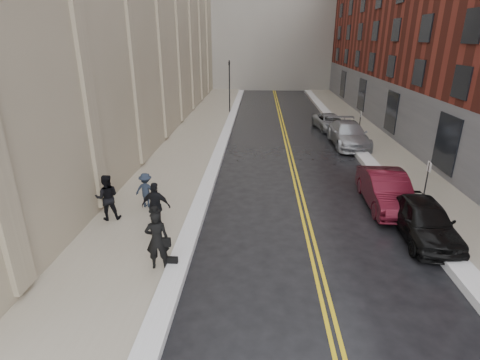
# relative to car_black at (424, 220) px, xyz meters

# --- Properties ---
(ground) EXTENTS (160.00, 160.00, 0.00)m
(ground) POSITION_rel_car_black_xyz_m (-6.80, -5.28, -0.77)
(ground) COLOR black
(ground) RESTS_ON ground
(sidewalk_left) EXTENTS (4.00, 64.00, 0.15)m
(sidewalk_left) POSITION_rel_car_black_xyz_m (-11.30, 10.72, -0.69)
(sidewalk_left) COLOR gray
(sidewalk_left) RESTS_ON ground
(sidewalk_right) EXTENTS (3.00, 64.00, 0.15)m
(sidewalk_right) POSITION_rel_car_black_xyz_m (2.20, 10.72, -0.69)
(sidewalk_right) COLOR gray
(sidewalk_right) RESTS_ON ground
(lane_stripe_a) EXTENTS (0.12, 64.00, 0.01)m
(lane_stripe_a) POSITION_rel_car_black_xyz_m (-4.42, 10.72, -0.76)
(lane_stripe_a) COLOR gold
(lane_stripe_a) RESTS_ON ground
(lane_stripe_b) EXTENTS (0.12, 64.00, 0.01)m
(lane_stripe_b) POSITION_rel_car_black_xyz_m (-4.18, 10.72, -0.76)
(lane_stripe_b) COLOR gold
(lane_stripe_b) RESTS_ON ground
(snow_ridge_left) EXTENTS (0.70, 60.80, 0.26)m
(snow_ridge_left) POSITION_rel_car_black_xyz_m (-9.00, 10.72, -0.64)
(snow_ridge_left) COLOR silver
(snow_ridge_left) RESTS_ON ground
(snow_ridge_right) EXTENTS (0.85, 60.80, 0.30)m
(snow_ridge_right) POSITION_rel_car_black_xyz_m (0.35, 10.72, -0.62)
(snow_ridge_right) COLOR silver
(snow_ridge_right) RESTS_ON ground
(traffic_signal) EXTENTS (0.18, 0.15, 5.20)m
(traffic_signal) POSITION_rel_car_black_xyz_m (-9.40, 24.72, 2.32)
(traffic_signal) COLOR black
(traffic_signal) RESTS_ON ground
(parking_sign_near) EXTENTS (0.06, 0.35, 2.23)m
(parking_sign_near) POSITION_rel_car_black_xyz_m (1.10, 2.72, 0.59)
(parking_sign_near) COLOR black
(parking_sign_near) RESTS_ON ground
(parking_sign_far) EXTENTS (0.06, 0.35, 2.23)m
(parking_sign_far) POSITION_rel_car_black_xyz_m (1.10, 14.72, 0.59)
(parking_sign_far) COLOR black
(parking_sign_far) RESTS_ON ground
(car_black) EXTENTS (1.95, 4.56, 1.53)m
(car_black) POSITION_rel_car_black_xyz_m (0.00, 0.00, 0.00)
(car_black) COLOR black
(car_black) RESTS_ON ground
(car_maroon) EXTENTS (1.81, 4.91, 1.61)m
(car_maroon) POSITION_rel_car_black_xyz_m (-0.54, 2.88, 0.04)
(car_maroon) COLOR #430C16
(car_maroon) RESTS_ON ground
(car_silver_near) EXTENTS (2.42, 5.73, 1.65)m
(car_silver_near) POSITION_rel_car_black_xyz_m (0.00, 13.26, 0.06)
(car_silver_near) COLOR #9EA1A6
(car_silver_near) RESTS_ON ground
(car_silver_far) EXTENTS (2.72, 4.84, 1.28)m
(car_silver_far) POSITION_rel_car_black_xyz_m (-0.44, 18.19, -0.13)
(car_silver_far) COLOR #9C9FA4
(car_silver_far) RESTS_ON ground
(pedestrian_main) EXTENTS (0.82, 0.62, 2.05)m
(pedestrian_main) POSITION_rel_car_black_xyz_m (-9.60, -2.74, 0.41)
(pedestrian_main) COLOR black
(pedestrian_main) RESTS_ON sidewalk_left
(pedestrian_a) EXTENTS (1.11, 0.97, 1.96)m
(pedestrian_a) POSITION_rel_car_black_xyz_m (-12.58, 0.65, 0.36)
(pedestrian_a) COLOR black
(pedestrian_a) RESTS_ON sidewalk_left
(pedestrian_b) EXTENTS (1.09, 0.71, 1.59)m
(pedestrian_b) POSITION_rel_car_black_xyz_m (-11.34, 1.95, 0.18)
(pedestrian_b) COLOR #1C2433
(pedestrian_b) RESTS_ON sidewalk_left
(pedestrian_c) EXTENTS (1.18, 0.56, 1.96)m
(pedestrian_c) POSITION_rel_car_black_xyz_m (-10.34, -0.09, 0.36)
(pedestrian_c) COLOR black
(pedestrian_c) RESTS_ON sidewalk_left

